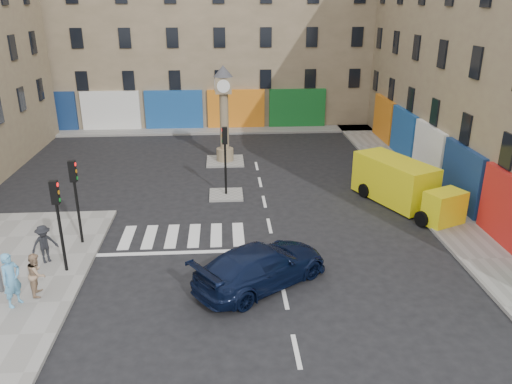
{
  "coord_description": "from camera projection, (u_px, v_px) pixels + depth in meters",
  "views": [
    {
      "loc": [
        -2.05,
        -17.27,
        10.06
      ],
      "look_at": [
        -0.68,
        3.33,
        2.0
      ],
      "focal_mm": 35.0,
      "sensor_mm": 36.0,
      "label": 1
    }
  ],
  "objects": [
    {
      "name": "pedestrian_dark",
      "position": [
        44.0,
        244.0,
        19.78
      ],
      "size": [
        1.18,
        1.08,
        1.59
      ],
      "primitive_type": "imported",
      "rotation": [
        0.0,
        0.0,
        0.61
      ],
      "color": "black",
      "rests_on": "sidewalk_left"
    },
    {
      "name": "sidewalk_right",
      "position": [
        406.0,
        178.0,
        29.65
      ],
      "size": [
        2.6,
        30.0,
        0.15
      ],
      "primitive_type": "cube",
      "color": "gray",
      "rests_on": "ground"
    },
    {
      "name": "clock_pillar",
      "position": [
        224.0,
        108.0,
        31.44
      ],
      "size": [
        1.2,
        1.2,
        6.1
      ],
      "color": "#8C7F5C",
      "rests_on": "island_far"
    },
    {
      "name": "sidewalk_far",
      "position": [
        199.0,
        130.0,
        40.2
      ],
      "size": [
        32.0,
        2.4,
        0.15
      ],
      "primitive_type": "cube",
      "color": "gray",
      "rests_on": "ground"
    },
    {
      "name": "yellow_van",
      "position": [
        403.0,
        185.0,
        25.5
      ],
      "size": [
        4.23,
        6.49,
        2.28
      ],
      "rotation": [
        0.0,
        0.0,
        0.42
      ],
      "color": "#FFF115",
      "rests_on": "ground"
    },
    {
      "name": "island_near",
      "position": [
        226.0,
        195.0,
        27.13
      ],
      "size": [
        1.8,
        1.8,
        0.12
      ],
      "primitive_type": "cube",
      "color": "gray",
      "rests_on": "ground"
    },
    {
      "name": "building_far",
      "position": [
        198.0,
        17.0,
        42.53
      ],
      "size": [
        32.0,
        10.0,
        17.0
      ],
      "primitive_type": "cube",
      "color": "gray",
      "rests_on": "ground"
    },
    {
      "name": "pedestrian_tan",
      "position": [
        37.0,
        274.0,
        17.63
      ],
      "size": [
        0.72,
        0.86,
        1.6
      ],
      "primitive_type": "imported",
      "rotation": [
        0.0,
        0.0,
        1.72
      ],
      "color": "tan",
      "rests_on": "sidewalk_left"
    },
    {
      "name": "pedestrian_blue",
      "position": [
        11.0,
        280.0,
        16.91
      ],
      "size": [
        0.76,
        0.86,
        1.97
      ],
      "primitive_type": "imported",
      "rotation": [
        0.0,
        0.0,
        1.07
      ],
      "color": "#5DA5D4",
      "rests_on": "sidewalk_left"
    },
    {
      "name": "island_far",
      "position": [
        225.0,
        161.0,
        32.71
      ],
      "size": [
        2.4,
        2.4,
        0.12
      ],
      "primitive_type": "cube",
      "color": "gray",
      "rests_on": "ground"
    },
    {
      "name": "navy_sedan",
      "position": [
        262.0,
        266.0,
        18.5
      ],
      "size": [
        5.72,
        4.97,
        1.58
      ],
      "primitive_type": "imported",
      "rotation": [
        0.0,
        0.0,
        2.19
      ],
      "color": "black",
      "rests_on": "ground"
    },
    {
      "name": "traffic_light_island",
      "position": [
        225.0,
        150.0,
        26.21
      ],
      "size": [
        0.28,
        0.22,
        3.7
      ],
      "color": "black",
      "rests_on": "island_near"
    },
    {
      "name": "traffic_light_left_far",
      "position": [
        75.0,
        189.0,
        20.79
      ],
      "size": [
        0.28,
        0.22,
        3.7
      ],
      "color": "black",
      "rests_on": "sidewalk_left"
    },
    {
      "name": "traffic_light_left_near",
      "position": [
        58.0,
        212.0,
        18.56
      ],
      "size": [
        0.28,
        0.22,
        3.7
      ],
      "color": "black",
      "rests_on": "sidewalk_left"
    },
    {
      "name": "ground",
      "position": [
        279.0,
        269.0,
        19.84
      ],
      "size": [
        120.0,
        120.0,
        0.0
      ],
      "primitive_type": "plane",
      "color": "black",
      "rests_on": "ground"
    }
  ]
}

